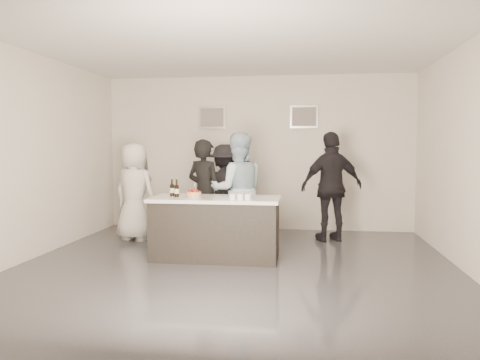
{
  "coord_description": "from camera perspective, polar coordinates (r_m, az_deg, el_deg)",
  "views": [
    {
      "loc": [
        0.93,
        -6.17,
        1.65
      ],
      "look_at": [
        0.0,
        0.5,
        1.15
      ],
      "focal_mm": 35.0,
      "sensor_mm": 36.0,
      "label": 1
    }
  ],
  "objects": [
    {
      "name": "floor",
      "position": [
        6.45,
        -0.63,
        -10.57
      ],
      "size": [
        6.0,
        6.0,
        0.0
      ],
      "primitive_type": "plane",
      "color": "#3D3D42",
      "rests_on": "ground"
    },
    {
      "name": "wall_left",
      "position": [
        7.31,
        -24.59,
        2.69
      ],
      "size": [
        0.04,
        6.0,
        3.0
      ],
      "primitive_type": "cube",
      "color": "silver",
      "rests_on": "ground"
    },
    {
      "name": "person_guest_left",
      "position": [
        8.33,
        -12.72,
        -1.39
      ],
      "size": [
        0.96,
        0.78,
        1.69
      ],
      "primitive_type": "imported",
      "rotation": [
        0.0,
        0.0,
        2.81
      ],
      "color": "silver",
      "rests_on": "ground"
    },
    {
      "name": "bar_counter",
      "position": [
        6.84,
        -2.98,
        -5.86
      ],
      "size": [
        1.86,
        0.86,
        0.9
      ],
      "primitive_type": "cube",
      "color": "white",
      "rests_on": "ground"
    },
    {
      "name": "wall_right",
      "position": [
        6.51,
        26.52,
        2.48
      ],
      "size": [
        0.04,
        6.0,
        3.0
      ],
      "primitive_type": "cube",
      "color": "silver",
      "rests_on": "ground"
    },
    {
      "name": "picture_right",
      "position": [
        9.15,
        7.81,
        7.65
      ],
      "size": [
        0.54,
        0.04,
        0.44
      ],
      "primitive_type": "cube",
      "color": "#B2B2B7",
      "rests_on": "wall_back"
    },
    {
      "name": "person_main_blue",
      "position": [
        7.58,
        -0.3,
        -1.22
      ],
      "size": [
        1.05,
        0.91,
        1.86
      ],
      "primitive_type": "imported",
      "rotation": [
        0.0,
        0.0,
        3.39
      ],
      "color": "#ACCCE1",
      "rests_on": "ground"
    },
    {
      "name": "picture_left",
      "position": [
        9.33,
        -3.4,
        7.61
      ],
      "size": [
        0.54,
        0.04,
        0.44
      ],
      "primitive_type": "cube",
      "color": "#B2B2B7",
      "rests_on": "wall_back"
    },
    {
      "name": "cake",
      "position": [
        6.75,
        -5.65,
        -1.83
      ],
      "size": [
        0.21,
        0.21,
        0.08
      ],
      "primitive_type": "cylinder",
      "color": "orange",
      "rests_on": "bar_counter"
    },
    {
      "name": "wall_back",
      "position": [
        9.21,
        2.16,
        3.31
      ],
      "size": [
        6.0,
        0.04,
        3.0
      ],
      "primitive_type": "cube",
      "color": "silver",
      "rests_on": "ground"
    },
    {
      "name": "person_guest_back",
      "position": [
        8.65,
        -1.83,
        -1.17
      ],
      "size": [
        1.21,
        0.9,
        1.67
      ],
      "primitive_type": "imported",
      "rotation": [
        0.0,
        0.0,
        2.85
      ],
      "color": "black",
      "rests_on": "ground"
    },
    {
      "name": "beer_bottle_a",
      "position": [
        6.98,
        -8.28,
        -0.89
      ],
      "size": [
        0.07,
        0.07,
        0.26
      ],
      "primitive_type": "cylinder",
      "color": "black",
      "rests_on": "bar_counter"
    },
    {
      "name": "person_guest_right",
      "position": [
        8.18,
        11.13,
        -0.79
      ],
      "size": [
        1.2,
        0.84,
        1.89
      ],
      "primitive_type": "imported",
      "rotation": [
        0.0,
        0.0,
        3.52
      ],
      "color": "black",
      "rests_on": "ground"
    },
    {
      "name": "wall_front",
      "position": [
        3.3,
        -8.44,
        1.62
      ],
      "size": [
        6.0,
        0.04,
        3.0
      ],
      "primitive_type": "cube",
      "color": "silver",
      "rests_on": "ground"
    },
    {
      "name": "candles",
      "position": [
        6.49,
        -5.73,
        -2.38
      ],
      "size": [
        0.24,
        0.08,
        0.01
      ],
      "primitive_type": "cube",
      "color": "pink",
      "rests_on": "bar_counter"
    },
    {
      "name": "person_main_black",
      "position": [
        7.65,
        -4.36,
        -1.58
      ],
      "size": [
        0.75,
        0.64,
        1.75
      ],
      "primitive_type": "imported",
      "rotation": [
        0.0,
        0.0,
        2.72
      ],
      "color": "black",
      "rests_on": "ground"
    },
    {
      "name": "ceiling",
      "position": [
        6.38,
        -0.65,
        16.46
      ],
      "size": [
        6.0,
        6.0,
        0.0
      ],
      "primitive_type": "plane",
      "rotation": [
        3.14,
        0.0,
        0.0
      ],
      "color": "white"
    },
    {
      "name": "beer_bottle_b",
      "position": [
        6.86,
        -7.72,
        -0.98
      ],
      "size": [
        0.07,
        0.07,
        0.26
      ],
      "primitive_type": "cylinder",
      "color": "black",
      "rests_on": "bar_counter"
    },
    {
      "name": "tumbler_cluster",
      "position": [
        6.63,
        0.17,
        -1.9
      ],
      "size": [
        0.3,
        0.4,
        0.08
      ],
      "primitive_type": "cube",
      "color": "#C08412",
      "rests_on": "bar_counter"
    }
  ]
}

